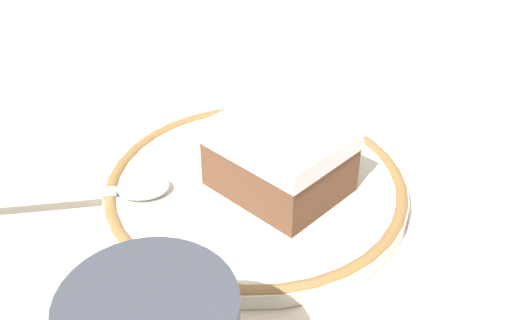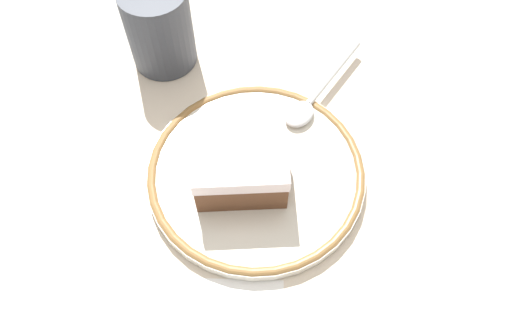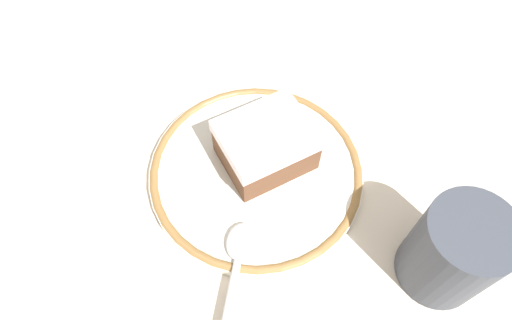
{
  "view_description": "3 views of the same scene",
  "coord_description": "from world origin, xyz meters",
  "px_view_note": "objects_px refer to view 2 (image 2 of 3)",
  "views": [
    {
      "loc": [
        0.15,
        0.33,
        0.28
      ],
      "look_at": [
        -0.03,
        0.02,
        0.03
      ],
      "focal_mm": 42.91,
      "sensor_mm": 36.0,
      "label": 1
    },
    {
      "loc": [
        -0.26,
        -0.03,
        0.43
      ],
      "look_at": [
        -0.03,
        0.02,
        0.03
      ],
      "focal_mm": 33.92,
      "sensor_mm": 36.0,
      "label": 2
    },
    {
      "loc": [
        0.2,
        -0.03,
        0.42
      ],
      "look_at": [
        -0.03,
        0.02,
        0.03
      ],
      "focal_mm": 32.17,
      "sensor_mm": 36.0,
      "label": 3
    }
  ],
  "objects_px": {
    "spoon": "(312,99)",
    "cup": "(160,32)",
    "plate": "(256,172)",
    "cake_slice": "(240,165)"
  },
  "relations": [
    {
      "from": "cup",
      "to": "plate",
      "type": "bearing_deg",
      "value": -133.16
    },
    {
      "from": "spoon",
      "to": "cup",
      "type": "distance_m",
      "value": 0.18
    },
    {
      "from": "spoon",
      "to": "cup",
      "type": "xyz_separation_m",
      "value": [
        0.03,
        0.18,
        0.03
      ]
    },
    {
      "from": "spoon",
      "to": "cake_slice",
      "type": "bearing_deg",
      "value": 154.93
    },
    {
      "from": "cake_slice",
      "to": "cup",
      "type": "xyz_separation_m",
      "value": [
        0.14,
        0.13,
        0.0
      ]
    },
    {
      "from": "spoon",
      "to": "cup",
      "type": "bearing_deg",
      "value": 79.23
    },
    {
      "from": "cake_slice",
      "to": "spoon",
      "type": "height_order",
      "value": "cake_slice"
    },
    {
      "from": "plate",
      "to": "cup",
      "type": "xyz_separation_m",
      "value": [
        0.13,
        0.14,
        0.03
      ]
    },
    {
      "from": "plate",
      "to": "cake_slice",
      "type": "height_order",
      "value": "cake_slice"
    },
    {
      "from": "spoon",
      "to": "cup",
      "type": "height_order",
      "value": "cup"
    }
  ]
}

